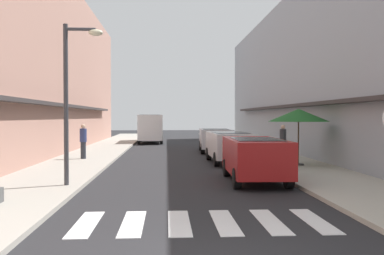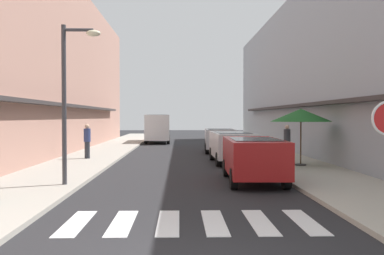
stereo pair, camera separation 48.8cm
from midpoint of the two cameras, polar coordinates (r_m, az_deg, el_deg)
The scene contains 14 objects.
ground_plane at distance 23.01m, azimuth -2.19°, elevation -4.05°, with size 95.57×95.57×0.00m, color #232326.
sidewalk_left at distance 23.41m, azimuth -14.19°, elevation -3.85°, with size 3.15×60.81×0.12m, color #9E998E.
sidewalk_right at distance 23.62m, azimuth 9.70°, elevation -3.78°, with size 3.15×60.81×0.12m, color #ADA899.
building_row_left at distance 25.68m, azimuth -22.81°, elevation 7.97°, with size 5.50×41.10×10.34m.
building_row_right at distance 25.97m, azimuth 17.99°, elevation 6.94°, with size 5.50×41.10×9.45m.
crosswalk at distance 9.10m, azimuth -0.24°, elevation -12.49°, with size 5.20×2.20×0.01m.
parked_car_near at distance 14.51m, azimuth 7.42°, elevation -3.61°, with size 1.91×4.32×1.47m.
parked_car_mid at distance 20.36m, azimuth 4.27°, elevation -2.16°, with size 1.88×4.40×1.47m.
parked_car_far at distance 26.41m, azimuth 2.50°, elevation -1.34°, with size 1.95×4.10×1.47m.
delivery_van at distance 36.12m, azimuth -5.95°, elevation 0.17°, with size 2.12×5.45×2.37m.
street_lamp at distance 13.59m, azimuth -16.58°, elevation 5.33°, with size 1.19×0.28×4.87m.
cafe_umbrella at distance 18.89m, azimuth 13.26°, elevation 1.58°, with size 2.60×2.60×2.42m.
pedestrian_walking_near at distance 22.53m, azimuth 11.39°, elevation -1.66°, with size 0.34×0.34×1.66m.
pedestrian_walking_far at distance 21.94m, azimuth -14.88°, elevation -1.68°, with size 0.34×0.34×1.71m.
Camera 1 is at (-0.73, -5.52, 2.19)m, focal length 40.13 mm.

